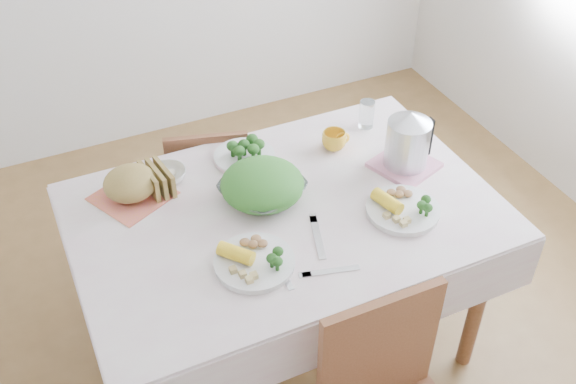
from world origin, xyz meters
name	(u,v)px	position (x,y,z in m)	size (l,w,h in m)	color
floor	(286,343)	(0.00, 0.00, 0.00)	(3.60, 3.60, 0.00)	brown
dining_table	(286,283)	(0.00, 0.00, 0.38)	(1.40, 0.90, 0.75)	brown
tablecloth	(285,210)	(0.00, 0.00, 0.76)	(1.50, 1.00, 0.01)	silver
chair_far	(209,175)	(-0.08, 0.67, 0.47)	(0.36, 0.36, 0.79)	brown
salad_bowl	(262,191)	(-0.05, 0.09, 0.80)	(0.28, 0.28, 0.07)	white
dinner_plate_left	(254,263)	(-0.21, -0.21, 0.77)	(0.27, 0.27, 0.02)	white
dinner_plate_right	(403,210)	(0.37, -0.19, 0.77)	(0.26, 0.26, 0.02)	white
broccoli_plate	(244,157)	(-0.02, 0.34, 0.77)	(0.24, 0.24, 0.02)	beige
napkin	(133,196)	(-0.48, 0.30, 0.76)	(0.25, 0.25, 0.00)	#DB6A51
bread_loaf	(131,184)	(-0.48, 0.30, 0.82)	(0.20, 0.18, 0.12)	olive
fruit_bowl	(167,175)	(-0.33, 0.34, 0.78)	(0.14, 0.14, 0.04)	white
yellow_mug	(334,140)	(0.33, 0.26, 0.80)	(0.10, 0.10, 0.08)	yellow
glass_tumbler	(367,113)	(0.53, 0.34, 0.83)	(0.06, 0.06, 0.12)	white
pink_tray	(404,165)	(0.52, 0.03, 0.77)	(0.22, 0.22, 0.02)	pink
electric_kettle	(408,141)	(0.52, 0.03, 0.88)	(0.17, 0.17, 0.23)	#B2B5BA
fork_left	(281,271)	(-0.14, -0.27, 0.76)	(0.02, 0.18, 0.00)	silver
fork_right	(318,237)	(0.04, -0.18, 0.76)	(0.02, 0.22, 0.00)	silver
knife	(331,271)	(0.01, -0.34, 0.76)	(0.02, 0.19, 0.00)	silver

